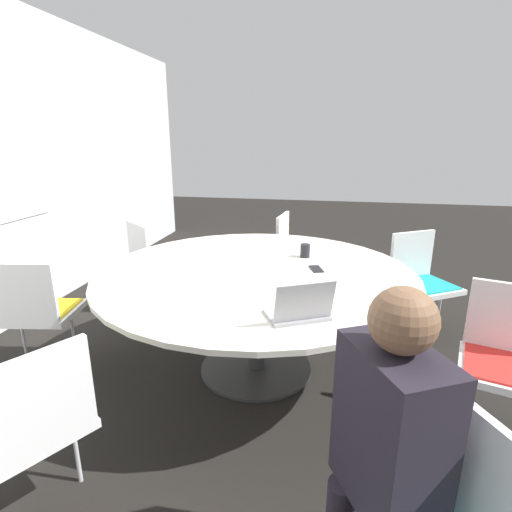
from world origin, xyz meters
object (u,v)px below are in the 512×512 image
chair_2 (421,276)px  chair_4 (153,258)px  person_0 (385,437)px  coffee_cup (305,251)px  chair_3 (294,248)px  chair_1 (507,353)px  chair_5 (37,307)px  laptop (300,309)px  chair_6 (30,420)px  cell_phone (316,269)px

chair_2 → chair_4: bearing=-33.1°
person_0 → coffee_cup: 1.79m
chair_3 → chair_4: 1.41m
chair_1 → person_0: person_0 is taller
chair_5 → person_0: person_0 is taller
chair_2 → laptop: bearing=28.7°
chair_1 → chair_6: 2.31m
chair_1 → person_0: bearing=70.5°
chair_1 → chair_4: bearing=-8.8°
chair_6 → coffee_cup: chair_6 is taller
chair_6 → coffee_cup: 1.96m
chair_1 → chair_2: size_ratio=1.00×
chair_5 → coffee_cup: 1.89m
chair_2 → chair_4: (0.07, 2.39, 0.00)m
chair_3 → chair_2: bearing=67.0°
chair_5 → person_0: bearing=-36.3°
chair_1 → laptop: bearing=33.8°
laptop → chair_1: bearing=169.7°
chair_1 → coffee_cup: bearing=-16.0°
chair_2 → person_0: person_0 is taller
person_0 → coffee_cup: bearing=-14.5°
chair_1 → chair_5: (0.05, 2.87, 0.00)m
chair_5 → chair_6: 1.25m
person_0 → laptop: (0.68, 0.33, 0.10)m
chair_2 → chair_6: same height
chair_4 → chair_5: size_ratio=1.00×
chair_2 → cell_phone: (-0.73, 0.83, 0.25)m
chair_2 → chair_6: bearing=16.9°
chair_3 → laptop: 2.20m
chair_3 → laptop: bearing=13.3°
chair_1 → coffee_cup: (0.74, 1.13, 0.29)m
chair_6 → chair_4: bearing=42.6°
chair_2 → chair_4: 2.39m
chair_4 → person_0: (-2.27, -1.85, 0.20)m
chair_5 → coffee_cup: bearing=11.8°
coffee_cup → chair_3: bearing=9.3°
chair_3 → person_0: (-2.85, -0.56, 0.20)m
chair_2 → cell_phone: 1.13m
cell_phone → chair_2: bearing=-48.5°
chair_2 → person_0: (-2.20, 0.54, 0.20)m
coffee_cup → chair_2: bearing=-63.6°
laptop → coffee_cup: size_ratio=3.68×
chair_1 → chair_5: bearing=16.1°
chair_4 → chair_6: (-2.21, -0.49, 0.00)m
chair_2 → coffee_cup: (-0.46, 0.92, 0.29)m
coffee_cup → cell_phone: (-0.27, -0.10, -0.05)m
chair_1 → coffee_cup: 1.38m
laptop → cell_phone: bearing=-119.9°
chair_1 → chair_2: 1.22m
chair_4 → person_0: size_ratio=0.71×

